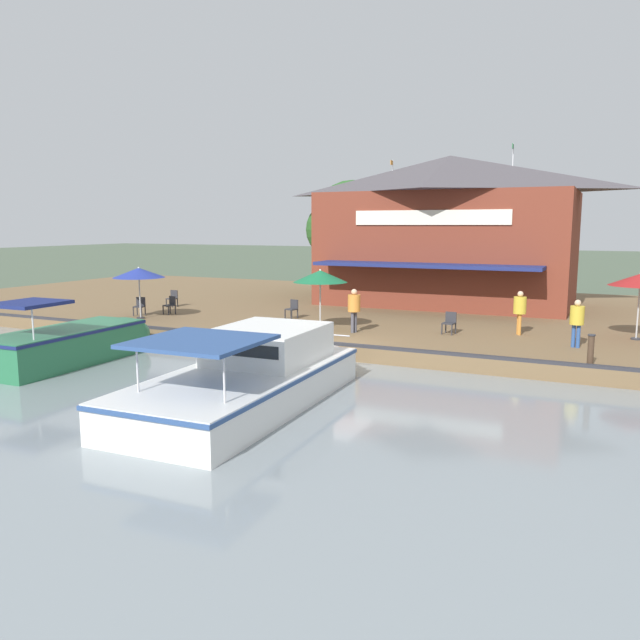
{
  "coord_description": "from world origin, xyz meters",
  "views": [
    {
      "loc": [
        19.59,
        8.86,
        4.76
      ],
      "look_at": [
        -1.0,
        -0.85,
        1.3
      ],
      "focal_mm": 35.0,
      "sensor_mm": 36.0,
      "label": 1
    }
  ],
  "objects_px": {
    "patio_umbrella_mid_patio_right": "(320,276)",
    "cafe_chair_beside_entrance": "(140,305)",
    "cafe_chair_back_row_seat": "(170,304)",
    "motorboat_distant_upstream": "(261,373)",
    "person_at_quay_edge": "(577,318)",
    "motorboat_second_along": "(79,341)",
    "waterfront_restaurant": "(448,229)",
    "mooring_post": "(591,350)",
    "person_near_entrance": "(520,307)",
    "tree_behind_restaurant": "(348,223)",
    "cafe_chair_far_corner_seat": "(292,308)",
    "tree_upstream_bank": "(371,220)",
    "cafe_chair_facing_river": "(173,298)",
    "person_mid_patio": "(354,305)",
    "patio_umbrella_by_entrance": "(139,273)",
    "cafe_chair_mid_patio": "(450,322)"
  },
  "relations": [
    {
      "from": "cafe_chair_beside_entrance",
      "to": "person_mid_patio",
      "type": "height_order",
      "value": "person_mid_patio"
    },
    {
      "from": "patio_umbrella_mid_patio_right",
      "to": "cafe_chair_beside_entrance",
      "type": "relative_size",
      "value": 2.87
    },
    {
      "from": "waterfront_restaurant",
      "to": "cafe_chair_beside_entrance",
      "type": "distance_m",
      "value": 16.26
    },
    {
      "from": "tree_upstream_bank",
      "to": "motorboat_second_along",
      "type": "bearing_deg",
      "value": -7.57
    },
    {
      "from": "cafe_chair_far_corner_seat",
      "to": "person_mid_patio",
      "type": "bearing_deg",
      "value": 59.67
    },
    {
      "from": "patio_umbrella_mid_patio_right",
      "to": "cafe_chair_back_row_seat",
      "type": "height_order",
      "value": "patio_umbrella_mid_patio_right"
    },
    {
      "from": "cafe_chair_back_row_seat",
      "to": "person_at_quay_edge",
      "type": "xyz_separation_m",
      "value": [
        0.59,
        17.82,
        0.56
      ]
    },
    {
      "from": "person_at_quay_edge",
      "to": "motorboat_distant_upstream",
      "type": "relative_size",
      "value": 0.17
    },
    {
      "from": "cafe_chair_mid_patio",
      "to": "person_near_entrance",
      "type": "height_order",
      "value": "person_near_entrance"
    },
    {
      "from": "cafe_chair_back_row_seat",
      "to": "motorboat_second_along",
      "type": "xyz_separation_m",
      "value": [
        7.63,
        2.1,
        -0.33
      ]
    },
    {
      "from": "person_at_quay_edge",
      "to": "tree_upstream_bank",
      "type": "bearing_deg",
      "value": -137.78
    },
    {
      "from": "cafe_chair_back_row_seat",
      "to": "cafe_chair_beside_entrance",
      "type": "xyz_separation_m",
      "value": [
        0.94,
        -1.03,
        0.0
      ]
    },
    {
      "from": "motorboat_distant_upstream",
      "to": "tree_behind_restaurant",
      "type": "xyz_separation_m",
      "value": [
        -21.67,
        -6.53,
        4.11
      ]
    },
    {
      "from": "patio_umbrella_by_entrance",
      "to": "tree_upstream_bank",
      "type": "distance_m",
      "value": 16.35
    },
    {
      "from": "cafe_chair_back_row_seat",
      "to": "cafe_chair_beside_entrance",
      "type": "distance_m",
      "value": 1.39
    },
    {
      "from": "patio_umbrella_mid_patio_right",
      "to": "cafe_chair_facing_river",
      "type": "distance_m",
      "value": 10.58
    },
    {
      "from": "person_at_quay_edge",
      "to": "tree_upstream_bank",
      "type": "relative_size",
      "value": 0.24
    },
    {
      "from": "waterfront_restaurant",
      "to": "cafe_chair_beside_entrance",
      "type": "bearing_deg",
      "value": -47.93
    },
    {
      "from": "person_mid_patio",
      "to": "tree_behind_restaurant",
      "type": "relative_size",
      "value": 0.25
    },
    {
      "from": "person_mid_patio",
      "to": "person_at_quay_edge",
      "type": "bearing_deg",
      "value": 93.16
    },
    {
      "from": "patio_umbrella_mid_patio_right",
      "to": "cafe_chair_back_row_seat",
      "type": "distance_m",
      "value": 8.5
    },
    {
      "from": "motorboat_second_along",
      "to": "tree_behind_restaurant",
      "type": "distance_m",
      "value": 20.77
    },
    {
      "from": "patio_umbrella_mid_patio_right",
      "to": "cafe_chair_facing_river",
      "type": "bearing_deg",
      "value": -107.92
    },
    {
      "from": "cafe_chair_far_corner_seat",
      "to": "tree_upstream_bank",
      "type": "relative_size",
      "value": 0.12
    },
    {
      "from": "cafe_chair_mid_patio",
      "to": "cafe_chair_beside_entrance",
      "type": "xyz_separation_m",
      "value": [
        1.2,
        -14.27,
        0.0
      ]
    },
    {
      "from": "cafe_chair_facing_river",
      "to": "cafe_chair_beside_entrance",
      "type": "bearing_deg",
      "value": 11.17
    },
    {
      "from": "cafe_chair_back_row_seat",
      "to": "motorboat_distant_upstream",
      "type": "height_order",
      "value": "motorboat_distant_upstream"
    },
    {
      "from": "patio_umbrella_mid_patio_right",
      "to": "cafe_chair_far_corner_seat",
      "type": "xyz_separation_m",
      "value": [
        -2.22,
        -2.44,
        -1.68
      ]
    },
    {
      "from": "waterfront_restaurant",
      "to": "person_mid_patio",
      "type": "relative_size",
      "value": 7.72
    },
    {
      "from": "waterfront_restaurant",
      "to": "person_near_entrance",
      "type": "xyz_separation_m",
      "value": [
        8.47,
        4.92,
        -2.89
      ]
    },
    {
      "from": "patio_umbrella_by_entrance",
      "to": "tree_upstream_bank",
      "type": "bearing_deg",
      "value": 160.97
    },
    {
      "from": "mooring_post",
      "to": "person_near_entrance",
      "type": "bearing_deg",
      "value": -150.11
    },
    {
      "from": "cafe_chair_mid_patio",
      "to": "patio_umbrella_by_entrance",
      "type": "bearing_deg",
      "value": -81.91
    },
    {
      "from": "cafe_chair_beside_entrance",
      "to": "patio_umbrella_by_entrance",
      "type": "bearing_deg",
      "value": 42.66
    },
    {
      "from": "waterfront_restaurant",
      "to": "person_at_quay_edge",
      "type": "relative_size",
      "value": 7.99
    },
    {
      "from": "tree_upstream_bank",
      "to": "tree_behind_restaurant",
      "type": "bearing_deg",
      "value": -50.4
    },
    {
      "from": "motorboat_distant_upstream",
      "to": "waterfront_restaurant",
      "type": "bearing_deg",
      "value": 178.53
    },
    {
      "from": "patio_umbrella_by_entrance",
      "to": "motorboat_distant_upstream",
      "type": "distance_m",
      "value": 13.06
    },
    {
      "from": "person_at_quay_edge",
      "to": "motorboat_second_along",
      "type": "xyz_separation_m",
      "value": [
        7.04,
        -15.72,
        -0.89
      ]
    },
    {
      "from": "motorboat_second_along",
      "to": "patio_umbrella_mid_patio_right",
      "type": "bearing_deg",
      "value": 137.21
    },
    {
      "from": "person_at_quay_edge",
      "to": "waterfront_restaurant",
      "type": "bearing_deg",
      "value": -145.6
    },
    {
      "from": "motorboat_second_along",
      "to": "mooring_post",
      "type": "height_order",
      "value": "motorboat_second_along"
    },
    {
      "from": "tree_behind_restaurant",
      "to": "person_near_entrance",
      "type": "bearing_deg",
      "value": 46.25
    },
    {
      "from": "cafe_chair_facing_river",
      "to": "person_mid_patio",
      "type": "xyz_separation_m",
      "value": [
        3.29,
        11.43,
        0.61
      ]
    },
    {
      "from": "mooring_post",
      "to": "tree_upstream_bank",
      "type": "distance_m",
      "value": 22.09
    },
    {
      "from": "cafe_chair_beside_entrance",
      "to": "tree_behind_restaurant",
      "type": "xyz_separation_m",
      "value": [
        -13.6,
        4.79,
        3.8
      ]
    },
    {
      "from": "motorboat_second_along",
      "to": "tree_behind_restaurant",
      "type": "relative_size",
      "value": 0.98
    },
    {
      "from": "person_mid_patio",
      "to": "waterfront_restaurant",
      "type": "bearing_deg",
      "value": 174.72
    },
    {
      "from": "cafe_chair_facing_river",
      "to": "motorboat_second_along",
      "type": "xyz_separation_m",
      "value": [
        9.89,
        3.76,
        -0.33
      ]
    },
    {
      "from": "motorboat_distant_upstream",
      "to": "mooring_post",
      "type": "distance_m",
      "value": 9.83
    }
  ]
}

